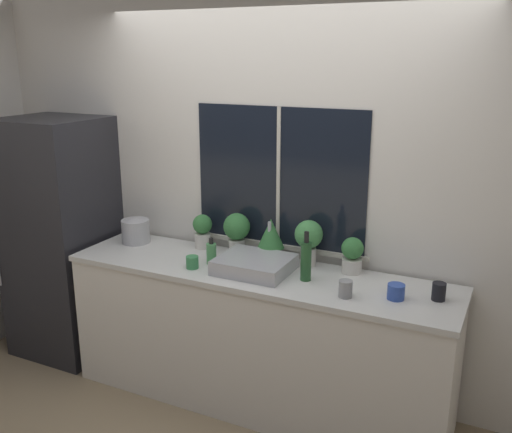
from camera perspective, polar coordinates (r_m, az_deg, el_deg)
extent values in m
plane|color=#937F60|center=(3.77, -2.06, -20.11)|extent=(14.00, 14.00, 0.00)
cube|color=silver|center=(3.75, 2.50, 2.53)|extent=(8.00, 0.06, 2.70)
cube|color=black|center=(3.70, 2.29, 3.97)|extent=(1.18, 0.01, 0.90)
cube|color=beige|center=(3.69, 2.26, 3.95)|extent=(0.02, 0.01, 0.90)
cube|color=beige|center=(3.82, 2.18, -2.91)|extent=(1.24, 0.04, 0.03)
cube|color=silver|center=(5.66, -15.50, 6.54)|extent=(0.06, 7.00, 2.70)
cube|color=white|center=(3.76, 0.04, -12.23)|extent=(2.47, 0.60, 0.89)
cube|color=silver|center=(3.57, 0.04, -5.69)|extent=(2.49, 0.62, 0.03)
cube|color=#232328|center=(4.51, -18.81, -2.02)|extent=(0.68, 0.65, 1.79)
cube|color=#ADADB2|center=(3.53, -0.15, -4.82)|extent=(0.44, 0.38, 0.09)
cylinder|color=#B7B7BC|center=(3.73, 1.34, -4.17)|extent=(0.04, 0.04, 0.03)
cylinder|color=#B7B7BC|center=(3.69, 1.35, -2.26)|extent=(0.02, 0.02, 0.23)
cylinder|color=silver|center=(3.97, -5.34, -2.41)|extent=(0.11, 0.11, 0.10)
sphere|color=#387A3D|center=(3.93, -5.38, -0.76)|extent=(0.13, 0.13, 0.13)
cylinder|color=silver|center=(3.84, -1.92, -3.00)|extent=(0.11, 0.11, 0.10)
sphere|color=#387A3D|center=(3.80, -1.94, -1.01)|extent=(0.18, 0.18, 0.18)
cylinder|color=silver|center=(3.74, 1.48, -3.69)|extent=(0.13, 0.13, 0.08)
cone|color=#387A3D|center=(3.70, 1.50, -1.69)|extent=(0.18, 0.18, 0.19)
cylinder|color=silver|center=(3.64, 5.24, -4.01)|extent=(0.10, 0.10, 0.12)
sphere|color=#478E4C|center=(3.59, 5.30, -1.78)|extent=(0.18, 0.18, 0.18)
cylinder|color=silver|center=(3.56, 9.55, -4.87)|extent=(0.12, 0.12, 0.09)
sphere|color=#387A3D|center=(3.53, 9.63, -3.16)|extent=(0.14, 0.14, 0.14)
cylinder|color=#519E5B|center=(3.66, -4.48, -3.73)|extent=(0.06, 0.06, 0.13)
cylinder|color=black|center=(3.63, -4.51, -2.45)|extent=(0.03, 0.03, 0.04)
cylinder|color=#235128|center=(3.39, 5.02, -4.50)|extent=(0.06, 0.06, 0.24)
cylinder|color=black|center=(3.34, 5.08, -2.07)|extent=(0.03, 0.03, 0.07)
cylinder|color=black|center=(3.29, 17.81, -7.16)|extent=(0.07, 0.07, 0.10)
cylinder|color=gray|center=(3.21, 8.94, -7.16)|extent=(0.08, 0.08, 0.10)
cylinder|color=#38844C|center=(3.61, -6.39, -4.57)|extent=(0.08, 0.08, 0.08)
cylinder|color=#3351AD|center=(3.24, 13.82, -7.32)|extent=(0.10, 0.10, 0.09)
cylinder|color=#B2B2B7|center=(4.15, -11.94, -1.44)|extent=(0.20, 0.20, 0.17)
cone|color=#B2B2B7|center=(4.12, -12.02, -0.22)|extent=(0.17, 0.17, 0.02)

